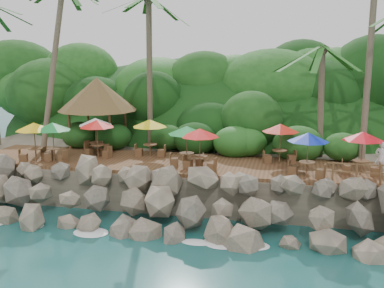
# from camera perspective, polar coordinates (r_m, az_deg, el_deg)

# --- Properties ---
(ground) EXTENTS (140.00, 140.00, 0.00)m
(ground) POSITION_cam_1_polar(r_m,az_deg,el_deg) (21.24, -3.58, -12.22)
(ground) COLOR #19514F
(ground) RESTS_ON ground
(land_base) EXTENTS (32.00, 25.20, 2.10)m
(land_base) POSITION_cam_1_polar(r_m,az_deg,el_deg) (35.89, 3.45, -0.57)
(land_base) COLOR gray
(land_base) RESTS_ON ground
(jungle_hill) EXTENTS (44.80, 28.00, 15.40)m
(jungle_hill) POSITION_cam_1_polar(r_m,az_deg,el_deg) (43.37, 5.00, 0.09)
(jungle_hill) COLOR #143811
(jungle_hill) RESTS_ON ground
(seawall) EXTENTS (29.00, 4.00, 2.30)m
(seawall) POSITION_cam_1_polar(r_m,az_deg,el_deg) (22.62, -2.21, -7.58)
(seawall) COLOR gray
(seawall) RESTS_ON ground
(terrace) EXTENTS (26.00, 5.00, 0.20)m
(terrace) POSITION_cam_1_polar(r_m,az_deg,el_deg) (26.05, 0.00, -2.59)
(terrace) COLOR brown
(terrace) RESTS_ON land_base
(jungle_foliage) EXTENTS (44.00, 16.00, 12.00)m
(jungle_foliage) POSITION_cam_1_polar(r_m,az_deg,el_deg) (35.16, 3.17, -2.58)
(jungle_foliage) COLOR #143811
(jungle_foliage) RESTS_ON ground
(foam_line) EXTENTS (25.20, 0.80, 0.06)m
(foam_line) POSITION_cam_1_polar(r_m,az_deg,el_deg) (21.50, -3.35, -11.84)
(foam_line) COLOR white
(foam_line) RESTS_ON ground
(palapa) EXTENTS (5.26, 5.26, 4.60)m
(palapa) POSITION_cam_1_polar(r_m,az_deg,el_deg) (30.98, -11.85, 6.16)
(palapa) COLOR brown
(palapa) RESTS_ON ground
(dining_clusters) EXTENTS (20.11, 4.71, 2.27)m
(dining_clusters) POSITION_cam_1_polar(r_m,az_deg,el_deg) (25.48, -2.61, 1.65)
(dining_clusters) COLOR brown
(dining_clusters) RESTS_ON terrace
(waiter) EXTENTS (0.74, 0.63, 1.73)m
(waiter) POSITION_cam_1_polar(r_m,az_deg,el_deg) (25.34, 22.71, -1.65)
(waiter) COLOR white
(waiter) RESTS_ON terrace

